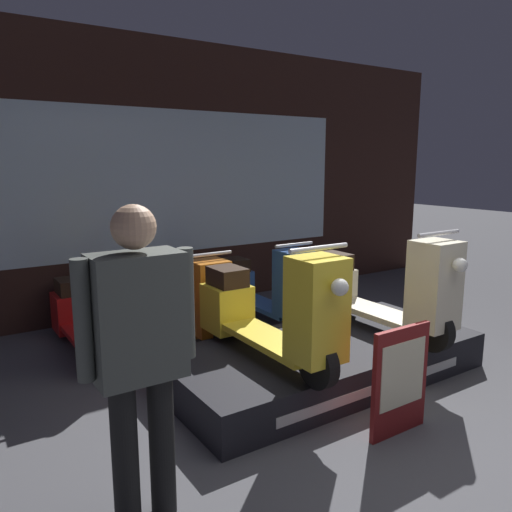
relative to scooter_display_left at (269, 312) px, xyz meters
name	(u,v)px	position (x,y,z in m)	size (l,w,h in m)	color
ground_plane	(404,445)	(0.34, -1.04, -0.68)	(30.00, 30.00, 0.00)	#4C4C51
shop_wall_back	(165,178)	(0.34, 2.68, 0.92)	(8.96, 0.09, 3.20)	#331E19
display_platform	(324,360)	(0.60, 0.04, -0.53)	(2.67, 1.22, 0.30)	black
scooter_display_left	(269,312)	(0.00, 0.00, 0.00)	(0.47, 1.64, 0.97)	black
scooter_display_right	(381,290)	(1.20, 0.00, 0.00)	(0.47, 1.64, 0.97)	black
scooter_backrow_0	(87,316)	(-0.93, 1.63, -0.30)	(0.47, 1.64, 0.97)	black
scooter_backrow_1	(185,300)	(0.07, 1.63, -0.30)	(0.47, 1.64, 0.97)	black
scooter_backrow_2	(264,287)	(1.06, 1.63, -0.30)	(0.47, 1.64, 0.97)	black
person_left_browsing	(139,344)	(-1.29, -0.77, 0.26)	(0.59, 0.24, 1.61)	black
price_sign_board	(400,381)	(0.42, -0.91, -0.31)	(0.49, 0.04, 0.74)	maroon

